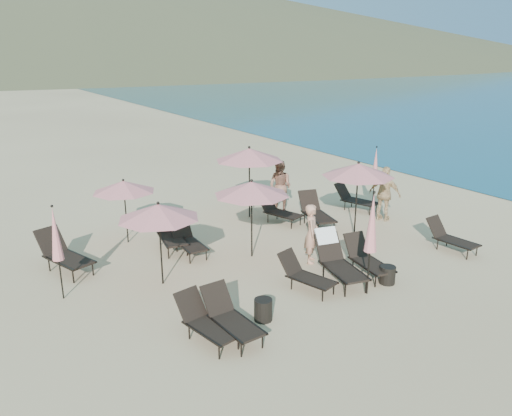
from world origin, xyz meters
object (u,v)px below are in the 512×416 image
lounger_11 (355,198)px  umbrella_closed_0 (372,223)px  lounger_6 (63,253)px  umbrella_open_3 (124,186)px  lounger_4 (367,258)px  lounger_7 (171,233)px  side_table_0 (263,310)px  beachgoer_b (280,186)px  lounger_1 (205,321)px  beachgoer_a (312,233)px  lounger_9 (278,210)px  lounger_5 (450,237)px  umbrella_open_4 (249,155)px  lounger_3 (337,259)px  umbrella_closed_1 (375,166)px  lounger_10 (316,211)px  umbrella_open_2 (358,170)px  lounger_8 (187,239)px  lounger_2 (305,274)px  umbrella_open_1 (252,188)px  lounger_0 (230,317)px  umbrella_open_0 (159,211)px  umbrella_closed_2 (55,234)px  side_table_1 (387,275)px  beachgoer_c (385,194)px

lounger_11 → umbrella_closed_0: bearing=-148.5°
lounger_6 → umbrella_open_3: 2.68m
lounger_4 → lounger_7: bearing=138.4°
side_table_0 → beachgoer_b: 7.75m
beachgoer_b → lounger_1: bearing=-64.5°
lounger_7 → beachgoer_a: beachgoer_a is taller
lounger_9 → umbrella_closed_0: (-1.15, -5.47, 1.36)m
lounger_4 → lounger_5: bearing=7.2°
umbrella_open_3 → umbrella_open_4: bearing=1.8°
lounger_3 → umbrella_closed_0: size_ratio=0.76×
lounger_9 → umbrella_closed_1: size_ratio=0.72×
lounger_10 → umbrella_open_2: size_ratio=0.79×
lounger_8 → umbrella_open_2: 5.56m
umbrella_open_2 → lounger_8: bearing=164.4°
lounger_2 → lounger_10: (3.16, 3.57, 0.08)m
lounger_3 → lounger_7: (-2.75, 4.23, -0.09)m
lounger_6 → umbrella_open_4: 6.84m
umbrella_closed_1 → umbrella_closed_0: bearing=-135.5°
lounger_9 → umbrella_open_1: umbrella_open_1 is taller
lounger_1 → umbrella_open_2: size_ratio=0.68×
lounger_2 → beachgoer_b: bearing=44.9°
lounger_8 → umbrella_open_4: bearing=32.4°
lounger_1 → side_table_0: bearing=-10.4°
umbrella_closed_0 → lounger_6: bearing=138.4°
lounger_0 → lounger_4: lounger_4 is taller
lounger_1 → lounger_7: (1.34, 4.99, 0.05)m
lounger_6 → umbrella_closed_0: (5.87, -5.21, 1.30)m
umbrella_closed_1 → lounger_10: bearing=-175.9°
lounger_1 → lounger_8: lounger_8 is taller
lounger_1 → umbrella_open_0: umbrella_open_0 is taller
umbrella_closed_2 → umbrella_open_0: bearing=-12.3°
lounger_4 → lounger_1: bearing=-164.3°
lounger_2 → lounger_10: 4.77m
lounger_3 → lounger_8: size_ratio=1.23×
lounger_1 → side_table_1: lounger_1 is taller
lounger_0 → beachgoer_a: size_ratio=0.99×
beachgoer_c → umbrella_open_0: bearing=71.9°
lounger_0 → lounger_9: bearing=43.9°
lounger_5 → side_table_1: lounger_5 is taller
lounger_11 → umbrella_open_0: bearing=175.4°
lounger_5 → lounger_11: (0.33, 4.40, 0.02)m
lounger_2 → side_table_1: bearing=-39.5°
lounger_6 → lounger_7: 3.03m
lounger_3 → beachgoer_c: bearing=43.6°
lounger_0 → lounger_2: bearing=14.8°
umbrella_closed_2 → side_table_0: umbrella_closed_2 is taller
umbrella_open_0 → umbrella_open_4: bearing=36.3°
lounger_0 → side_table_1: size_ratio=3.59×
beachgoer_a → lounger_4: bearing=-112.8°
lounger_2 → lounger_4: bearing=-20.3°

